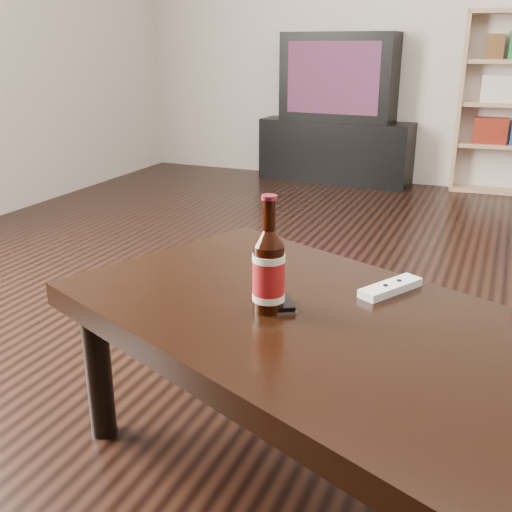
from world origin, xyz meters
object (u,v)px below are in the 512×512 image
at_px(coffee_table, 314,337).
at_px(remote, 391,288).
at_px(tv_stand, 341,149).
at_px(bookshelf, 507,100).
at_px(phone, 282,304).
at_px(beer_bottle, 269,271).
at_px(tv, 344,76).

relative_size(coffee_table, remote, 7.46).
bearing_deg(tv_stand, remote, -69.77).
distance_m(bookshelf, phone, 3.45).
distance_m(tv_stand, phone, 3.49).
height_order(beer_bottle, phone, beer_bottle).
xyz_separation_m(coffee_table, beer_bottle, (-0.10, -0.02, 0.15)).
relative_size(tv, coffee_table, 0.64).
distance_m(tv, bookshelf, 1.16).
bearing_deg(tv_stand, coffee_table, -72.69).
bearing_deg(phone, remote, 9.10).
bearing_deg(beer_bottle, phone, 54.51).
bearing_deg(tv, beer_bottle, -74.38).
xyz_separation_m(tv, bookshelf, (1.15, 0.04, -0.14)).
relative_size(beer_bottle, phone, 2.61).
bearing_deg(tv, remote, -69.76).
bearing_deg(beer_bottle, tv, 102.52).
distance_m(bookshelf, coffee_table, 3.46).
distance_m(coffee_table, beer_bottle, 0.18).
height_order(bookshelf, phone, bookshelf).
distance_m(tv_stand, coffee_table, 3.51).
height_order(coffee_table, beer_bottle, beer_bottle).
relative_size(bookshelf, coffee_table, 0.90).
relative_size(tv, remote, 4.77).
relative_size(coffee_table, beer_bottle, 5.11).
bearing_deg(bookshelf, remote, -96.32).
distance_m(beer_bottle, remote, 0.32).
relative_size(tv_stand, remote, 6.33).
bearing_deg(beer_bottle, coffee_table, 12.75).
relative_size(bookshelf, remote, 6.75).
xyz_separation_m(coffee_table, remote, (0.13, 0.19, 0.07)).
distance_m(phone, remote, 0.28).
height_order(bookshelf, remote, bookshelf).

